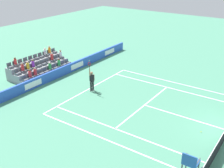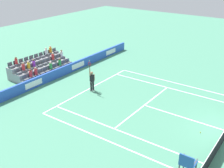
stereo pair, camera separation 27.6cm
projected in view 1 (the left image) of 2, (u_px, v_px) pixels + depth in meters
line_baseline at (90, 88)px, 24.91m from camera, size 10.97×0.10×0.01m
line_service at (145, 105)px, 22.05m from camera, size 8.23×0.10×0.01m
line_centre_service at (184, 117)px, 20.39m from camera, size 0.10×6.40×0.01m
line_singles_sideline_left at (121, 131)px, 18.72m from camera, size 0.10×11.89×0.01m
line_singles_sideline_right at (172, 88)px, 24.91m from camera, size 0.10×11.89×0.01m
line_doubles_sideline_left at (109, 141)px, 17.69m from camera, size 0.10×11.89×0.01m
line_doubles_sideline_right at (178, 83)px, 25.94m from camera, size 0.10×11.89×0.01m
line_centre_mark at (91, 89)px, 24.86m from camera, size 0.10×0.20×0.01m
sponsor_barrier at (56, 74)px, 26.86m from camera, size 23.22×0.22×0.91m
tennis_player at (92, 80)px, 24.04m from camera, size 0.52×0.39×2.85m
umpire_chair at (190, 167)px, 13.22m from camera, size 0.70×0.70×2.34m
stadium_stand at (40, 68)px, 28.02m from camera, size 6.20×2.85×2.19m
loose_tennis_ball at (201, 132)px, 18.57m from camera, size 0.07×0.07×0.07m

